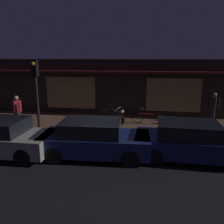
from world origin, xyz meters
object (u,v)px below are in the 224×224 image
Objects in this scene: traffic_light_pole at (36,86)px; parked_car_across at (190,141)px; person_bystander at (213,107)px; bicycle_parked at (146,117)px; motorcycle at (110,115)px; parked_car_far at (94,139)px; person_photographer at (17,111)px; parked_car_near at (0,137)px.

traffic_light_pole is 6.83m from parked_car_across.
traffic_light_pole reaches higher than person_bystander.
bicycle_parked is 3.82m from person_bystander.
parked_car_far is at bearing -90.23° from motorcycle.
bicycle_parked is 0.99× the size of person_bystander.
parked_car_far is at bearing -28.99° from person_photographer.
parked_car_near is 3.68m from parked_car_far.
traffic_light_pole is at bearing 169.97° from parked_car_across.
person_photographer is (-4.63, -1.30, 0.38)m from motorcycle.
traffic_light_pole reaches higher than parked_car_far.
person_photographer is 1.00× the size of person_bystander.
traffic_light_pole is (1.68, -1.09, 1.45)m from person_photographer.
motorcycle is 1.99m from bicycle_parked.
parked_car_far is (-5.62, -5.21, -0.32)m from person_bystander.
person_bystander is at bearing 67.27° from parked_car_across.
parked_car_near and parked_car_across have the same top height.
person_photographer is 2.47m from traffic_light_pole.
parked_car_near is (-9.28, -5.58, -0.32)m from person_bystander.
parked_car_far is at bearing -137.17° from person_bystander.
parked_car_far reaches higher than bicycle_parked.
parked_car_across is at bearing 5.05° from parked_car_far.
person_photographer and person_bystander have the same top height.
bicycle_parked is 0.40× the size of parked_car_near.
bicycle_parked is at bearing 65.57° from parked_car_far.
traffic_light_pole is at bearing -32.95° from person_photographer.
person_bystander is 0.41× the size of parked_car_near.
parked_car_far is (4.61, -2.56, -0.32)m from person_photographer.
parked_car_across is at bearing -44.92° from motorcycle.
motorcycle is 5.77m from person_bystander.
parked_car_far is (-1.95, -4.29, 0.20)m from bicycle_parked.
person_bystander is 9.44m from traffic_light_pole.
person_photographer is 0.46× the size of traffic_light_pole.
parked_car_near is at bearing -72.06° from person_photographer.
person_photographer reaches higher than motorcycle.
traffic_light_pole reaches higher than bicycle_parked.
person_bystander reaches higher than parked_car_across.
bicycle_parked is 0.99× the size of person_photographer.
parked_car_far is at bearing -26.57° from traffic_light_pole.
parked_car_across is at bearing 5.41° from parked_car_near.
person_bystander reaches higher than bicycle_parked.
parked_car_near is (-5.61, -4.66, 0.20)m from bicycle_parked.
parked_car_near is 7.26m from parked_car_across.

